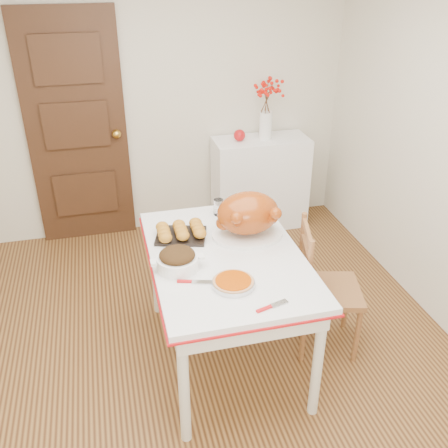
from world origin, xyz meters
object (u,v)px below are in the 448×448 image
object	(u,v)px
kitchen_table	(226,307)
turkey_platter	(248,215)
sideboard	(260,183)
chair_oak	(329,288)
pumpkin_pie	(233,282)

from	to	relation	value
kitchen_table	turkey_platter	xyz separation A→B (m)	(0.19, 0.18, 0.55)
sideboard	kitchen_table	world-z (taller)	sideboard
kitchen_table	turkey_platter	bearing A→B (deg)	44.12
sideboard	chair_oak	distance (m)	1.79
chair_oak	sideboard	bearing A→B (deg)	11.94
kitchen_table	pumpkin_pie	world-z (taller)	pumpkin_pie
pumpkin_pie	turkey_platter	bearing A→B (deg)	65.62
kitchen_table	chair_oak	distance (m)	0.70
kitchen_table	chair_oak	size ratio (longest dim) A/B	1.45
kitchen_table	chair_oak	world-z (taller)	chair_oak
turkey_platter	sideboard	bearing A→B (deg)	81.63
sideboard	kitchen_table	distance (m)	1.91
kitchen_table	turkey_platter	world-z (taller)	turkey_platter
chair_oak	turkey_platter	xyz separation A→B (m)	(-0.51, 0.23, 0.49)
chair_oak	turkey_platter	bearing A→B (deg)	80.51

